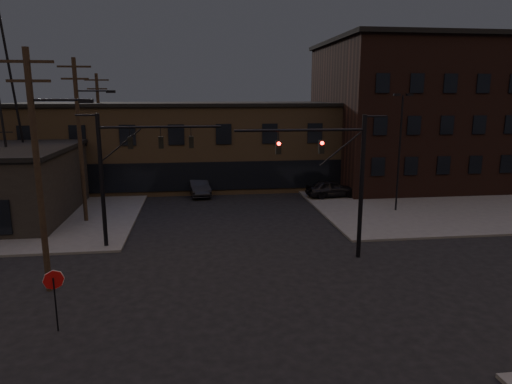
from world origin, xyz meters
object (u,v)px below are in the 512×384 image
(traffic_signal_far, at_px, (123,165))
(parked_car_lot_b, at_px, (381,187))
(car_crossing, at_px, (199,187))
(stop_sign, at_px, (54,286))
(traffic_signal_near, at_px, (342,172))
(parked_car_lot_a, at_px, (331,188))

(traffic_signal_far, distance_m, parked_car_lot_b, 24.32)
(car_crossing, bearing_deg, stop_sign, -110.88)
(traffic_signal_near, distance_m, car_crossing, 19.71)
(traffic_signal_far, bearing_deg, parked_car_lot_a, 35.13)
(parked_car_lot_b, bearing_deg, parked_car_lot_a, 118.89)
(stop_sign, bearing_deg, parked_car_lot_b, 44.44)
(car_crossing, bearing_deg, traffic_signal_far, -114.84)
(traffic_signal_near, relative_size, parked_car_lot_b, 1.78)
(traffic_signal_far, relative_size, parked_car_lot_a, 1.77)
(stop_sign, xyz_separation_m, parked_car_lot_a, (17.35, 21.29, -0.93))
(stop_sign, height_order, car_crossing, stop_sign)
(traffic_signal_far, bearing_deg, car_crossing, 72.87)
(traffic_signal_near, height_order, stop_sign, traffic_signal_near)
(traffic_signal_near, height_order, parked_car_lot_a, traffic_signal_near)
(parked_car_lot_a, bearing_deg, car_crossing, 70.66)
(traffic_signal_far, height_order, parked_car_lot_b, traffic_signal_far)
(traffic_signal_near, bearing_deg, traffic_signal_far, 163.83)
(traffic_signal_near, bearing_deg, stop_sign, -154.10)
(stop_sign, relative_size, parked_car_lot_a, 0.55)
(traffic_signal_near, distance_m, traffic_signal_far, 12.57)
(traffic_signal_far, bearing_deg, stop_sign, -97.32)
(stop_sign, bearing_deg, traffic_signal_far, 82.68)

